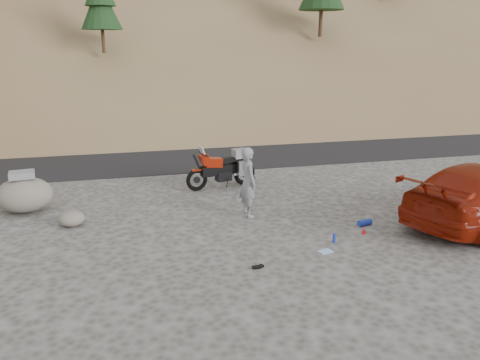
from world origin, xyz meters
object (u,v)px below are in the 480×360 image
Objects in this scene: motorcycle at (225,169)px; boulder at (24,194)px; man at (248,215)px; red_car at (480,221)px.

motorcycle is 6.11m from boulder.
man is (0.06, -2.84, -0.63)m from motorcycle.
red_car is (6.00, -1.93, 0.00)m from man.
boulder is at bearing 50.63° from red_car.
man is 1.22× the size of boulder.
boulder is at bearing 177.04° from motorcycle.
man reaches higher than red_car.
red_car is at bearing -50.46° from motorcycle.
boulder reaches higher than red_car.
red_car is (6.06, -4.77, -0.63)m from motorcycle.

